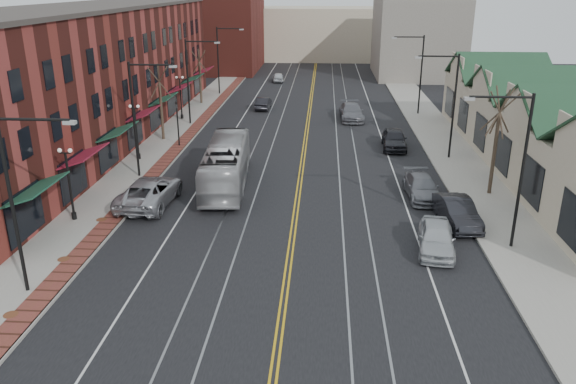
# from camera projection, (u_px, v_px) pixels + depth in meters

# --- Properties ---
(ground) EXTENTS (160.00, 160.00, 0.00)m
(ground) POSITION_uv_depth(u_px,v_px,m) (284.00, 302.00, 24.47)
(ground) COLOR black
(ground) RESTS_ON ground
(sidewalk_left) EXTENTS (4.00, 120.00, 0.15)m
(sidewalk_left) POSITION_uv_depth(u_px,v_px,m) (149.00, 160.00, 43.87)
(sidewalk_left) COLOR gray
(sidewalk_left) RESTS_ON ground
(sidewalk_right) EXTENTS (4.00, 120.00, 0.15)m
(sidewalk_right) POSITION_uv_depth(u_px,v_px,m) (461.00, 166.00, 42.42)
(sidewalk_right) COLOR gray
(sidewalk_right) RESTS_ON ground
(building_left) EXTENTS (10.00, 50.00, 11.00)m
(building_left) POSITION_uv_depth(u_px,v_px,m) (89.00, 75.00, 48.95)
(building_left) COLOR maroon
(building_left) RESTS_ON ground
(building_right) EXTENTS (8.00, 36.00, 4.60)m
(building_right) POSITION_uv_depth(u_px,v_px,m) (547.00, 139.00, 41.28)
(building_right) COLOR #C0B293
(building_right) RESTS_ON ground
(backdrop_left) EXTENTS (14.00, 18.00, 14.00)m
(backdrop_left) POSITION_uv_depth(u_px,v_px,m) (214.00, 24.00, 88.46)
(backdrop_left) COLOR maroon
(backdrop_left) RESTS_ON ground
(backdrop_mid) EXTENTS (22.00, 14.00, 9.00)m
(backdrop_mid) POSITION_uv_depth(u_px,v_px,m) (317.00, 33.00, 102.39)
(backdrop_mid) COLOR #C0B293
(backdrop_mid) RESTS_ON ground
(backdrop_right) EXTENTS (12.00, 16.00, 11.00)m
(backdrop_right) POSITION_uv_depth(u_px,v_px,m) (417.00, 38.00, 82.43)
(backdrop_right) COLOR slate
(backdrop_right) RESTS_ON ground
(streetlight_l_0) EXTENTS (3.33, 0.25, 8.00)m
(streetlight_l_0) POSITION_uv_depth(u_px,v_px,m) (19.00, 188.00, 23.38)
(streetlight_l_0) COLOR black
(streetlight_l_0) RESTS_ON sidewalk_left
(streetlight_l_1) EXTENTS (3.33, 0.25, 8.00)m
(streetlight_l_1) POSITION_uv_depth(u_px,v_px,m) (139.00, 108.00, 38.35)
(streetlight_l_1) COLOR black
(streetlight_l_1) RESTS_ON sidewalk_left
(streetlight_l_2) EXTENTS (3.33, 0.25, 8.00)m
(streetlight_l_2) POSITION_uv_depth(u_px,v_px,m) (192.00, 73.00, 53.31)
(streetlight_l_2) COLOR black
(streetlight_l_2) RESTS_ON sidewalk_left
(streetlight_l_3) EXTENTS (3.33, 0.25, 8.00)m
(streetlight_l_3) POSITION_uv_depth(u_px,v_px,m) (221.00, 53.00, 68.27)
(streetlight_l_3) COLOR black
(streetlight_l_3) RESTS_ON sidewalk_left
(streetlight_r_0) EXTENTS (3.33, 0.25, 8.00)m
(streetlight_r_0) POSITION_uv_depth(u_px,v_px,m) (515.00, 156.00, 27.66)
(streetlight_r_0) COLOR black
(streetlight_r_0) RESTS_ON sidewalk_right
(streetlight_r_1) EXTENTS (3.33, 0.25, 8.00)m
(streetlight_r_1) POSITION_uv_depth(u_px,v_px,m) (449.00, 96.00, 42.62)
(streetlight_r_1) COLOR black
(streetlight_r_1) RESTS_ON sidewalk_right
(streetlight_r_2) EXTENTS (3.33, 0.25, 8.00)m
(streetlight_r_2) POSITION_uv_depth(u_px,v_px,m) (417.00, 66.00, 57.58)
(streetlight_r_2) COLOR black
(streetlight_r_2) RESTS_ON sidewalk_right
(lamppost_l_1) EXTENTS (0.84, 0.28, 4.27)m
(lamppost_l_1) POSITION_uv_depth(u_px,v_px,m) (70.00, 186.00, 31.96)
(lamppost_l_1) COLOR black
(lamppost_l_1) RESTS_ON sidewalk_left
(lamppost_l_2) EXTENTS (0.84, 0.28, 4.27)m
(lamppost_l_2) POSITION_uv_depth(u_px,v_px,m) (137.00, 133.00, 43.18)
(lamppost_l_2) COLOR black
(lamppost_l_2) RESTS_ON sidewalk_left
(lamppost_l_3) EXTENTS (0.84, 0.28, 4.27)m
(lamppost_l_3) POSITION_uv_depth(u_px,v_px,m) (181.00, 98.00, 56.27)
(lamppost_l_3) COLOR black
(lamppost_l_3) RESTS_ON sidewalk_left
(tree_left_near) EXTENTS (1.78, 1.37, 6.48)m
(tree_left_near) POSITION_uv_depth(u_px,v_px,m) (161.00, 101.00, 48.31)
(tree_left_near) COLOR #382B21
(tree_left_near) RESTS_ON sidewalk_left
(tree_left_far) EXTENTS (1.66, 1.28, 6.02)m
(tree_left_far) POSITION_uv_depth(u_px,v_px,m) (200.00, 75.00, 63.36)
(tree_left_far) COLOR #382B21
(tree_left_far) RESTS_ON sidewalk_left
(tree_right_mid) EXTENTS (1.90, 1.46, 6.93)m
(tree_right_mid) POSITION_uv_depth(u_px,v_px,m) (496.00, 140.00, 35.49)
(tree_right_mid) COLOR #382B21
(tree_right_mid) RESTS_ON sidewalk_right
(manhole_near) EXTENTS (0.60, 0.60, 0.02)m
(manhole_near) POSITION_uv_depth(u_px,v_px,m) (11.00, 315.00, 23.22)
(manhole_near) COLOR #592D19
(manhole_near) RESTS_ON sidewalk_left
(manhole_mid) EXTENTS (0.60, 0.60, 0.02)m
(manhole_mid) POSITION_uv_depth(u_px,v_px,m) (64.00, 259.00, 27.90)
(manhole_mid) COLOR #592D19
(manhole_mid) RESTS_ON sidewalk_left
(manhole_far) EXTENTS (0.60, 0.60, 0.02)m
(manhole_far) POSITION_uv_depth(u_px,v_px,m) (101.00, 219.00, 32.57)
(manhole_far) COLOR #592D19
(manhole_far) RESTS_ON sidewalk_left
(traffic_signal) EXTENTS (0.18, 0.15, 3.80)m
(traffic_signal) POSITION_uv_depth(u_px,v_px,m) (178.00, 120.00, 46.73)
(traffic_signal) COLOR black
(traffic_signal) RESTS_ON sidewalk_left
(transit_bus) EXTENTS (3.31, 11.00, 3.02)m
(transit_bus) POSITION_uv_depth(u_px,v_px,m) (226.00, 164.00, 38.00)
(transit_bus) COLOR #B3B3B5
(transit_bus) RESTS_ON ground
(parked_suv) EXTENTS (3.17, 6.32, 1.72)m
(parked_suv) POSITION_uv_depth(u_px,v_px,m) (150.00, 192.00, 34.93)
(parked_suv) COLOR #A8A9AF
(parked_suv) RESTS_ON ground
(parked_car_a) EXTENTS (2.38, 4.67, 1.52)m
(parked_car_a) POSITION_uv_depth(u_px,v_px,m) (436.00, 238.00, 28.85)
(parked_car_a) COLOR silver
(parked_car_a) RESTS_ON ground
(parked_car_b) EXTENTS (2.17, 4.84, 1.54)m
(parked_car_b) POSITION_uv_depth(u_px,v_px,m) (457.00, 212.00, 32.05)
(parked_car_b) COLOR black
(parked_car_b) RESTS_ON ground
(parked_car_c) EXTENTS (2.15, 4.88, 1.39)m
(parked_car_c) POSITION_uv_depth(u_px,v_px,m) (422.00, 187.00, 36.16)
(parked_car_c) COLOR slate
(parked_car_c) RESTS_ON ground
(parked_car_d) EXTENTS (2.17, 4.92, 1.65)m
(parked_car_d) POSITION_uv_depth(u_px,v_px,m) (394.00, 139.00, 46.90)
(parked_car_d) COLOR black
(parked_car_d) RESTS_ON ground
(distant_car_left) EXTENTS (1.51, 3.99, 1.30)m
(distant_car_left) POSITION_uv_depth(u_px,v_px,m) (263.00, 103.00, 61.74)
(distant_car_left) COLOR black
(distant_car_left) RESTS_ON ground
(distant_car_right) EXTENTS (2.51, 5.69, 1.63)m
(distant_car_right) POSITION_uv_depth(u_px,v_px,m) (351.00, 112.00, 56.84)
(distant_car_right) COLOR slate
(distant_car_right) RESTS_ON ground
(distant_car_far) EXTENTS (1.93, 3.98, 1.31)m
(distant_car_far) POSITION_uv_depth(u_px,v_px,m) (278.00, 77.00, 78.99)
(distant_car_far) COLOR silver
(distant_car_far) RESTS_ON ground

